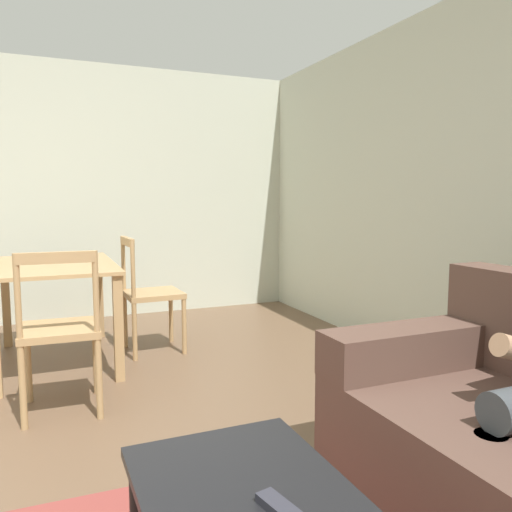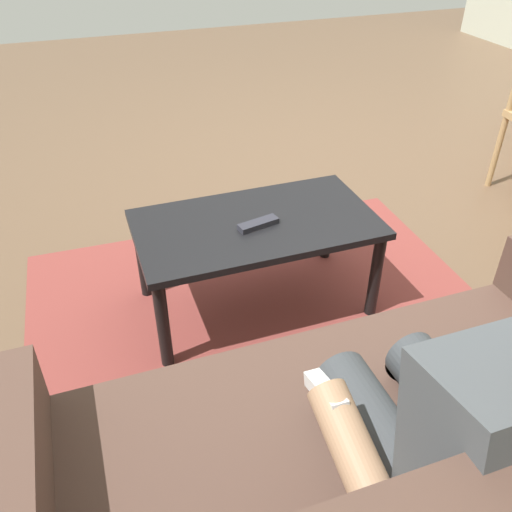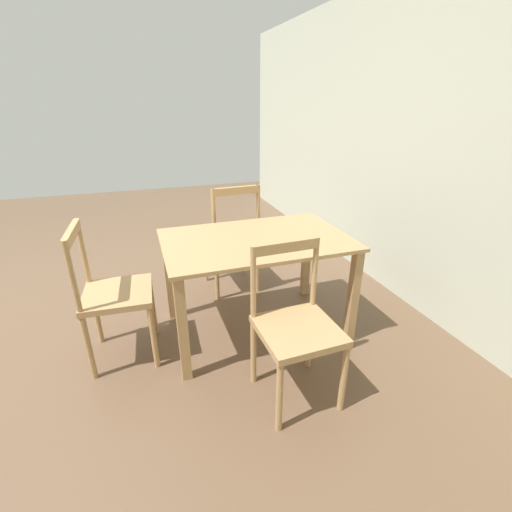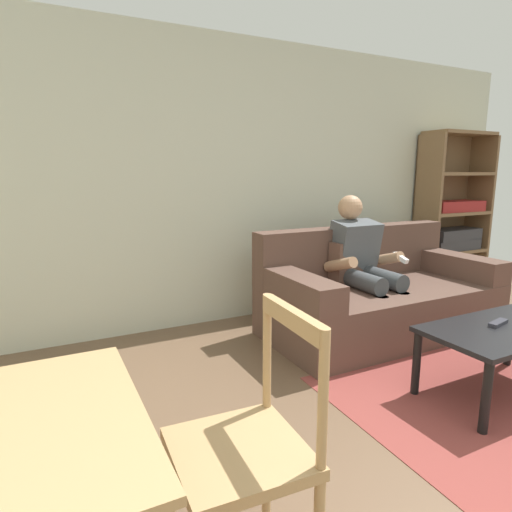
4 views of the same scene
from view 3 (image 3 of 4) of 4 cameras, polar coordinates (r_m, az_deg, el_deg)
wall_side at (r=3.53m, az=19.56°, el=16.78°), size 0.12×6.27×2.51m
dining_table at (r=2.49m, az=0.00°, el=0.38°), size 1.26×0.83×0.73m
dining_chair_near_wall at (r=2.01m, az=6.37°, el=-11.25°), size 0.43×0.43×0.91m
dining_chair_facing_couch at (r=2.46m, az=-21.89°, el=-5.72°), size 0.44×0.44×0.93m
dining_chair_by_doorway at (r=3.15m, az=-3.96°, el=2.57°), size 0.44×0.44×0.97m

